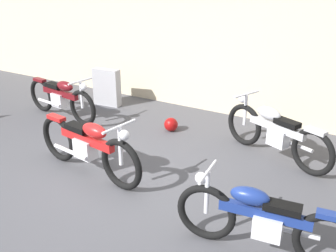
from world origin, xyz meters
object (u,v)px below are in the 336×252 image
Objects in this scene: motorcycle_maroon at (61,98)px; motorcycle_blue at (262,220)px; motorcycle_silver at (275,132)px; stone_marker at (107,87)px; motorcycle_red at (88,146)px; helmet at (171,125)px.

motorcycle_blue is at bearing -14.26° from motorcycle_maroon.
stone_marker is at bearing 12.45° from motorcycle_silver.
motorcycle_red is (1.73, -2.58, 0.06)m from stone_marker.
motorcycle_silver is at bearing -83.11° from motorcycle_blue.
helmet is 2.05m from motorcycle_red.
helmet is at bearing 20.85° from motorcycle_maroon.
motorcycle_blue reaches higher than helmet.
motorcycle_silver is at bearing 13.25° from motorcycle_maroon.
stone_marker is 0.42× the size of motorcycle_silver.
motorcycle_red reaches higher than helmet.
helmet is at bearing 91.79° from motorcycle_red.
motorcycle_blue is (0.55, -2.32, -0.02)m from motorcycle_silver.
motorcycle_silver is (1.97, -0.11, 0.32)m from helmet.
motorcycle_blue is (2.74, -0.41, -0.04)m from motorcycle_red.
motorcycle_red reaches higher than motorcycle_blue.
motorcycle_red is 1.06× the size of motorcycle_maroon.
stone_marker is 5.38m from motorcycle_blue.
motorcycle_silver reaches higher than helmet.
helmet is (1.95, -0.57, -0.27)m from stone_marker.
motorcycle_silver is at bearing -3.05° from helmet.
motorcycle_silver is 0.99× the size of motorcycle_blue.
motorcycle_maroon reaches higher than motorcycle_blue.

